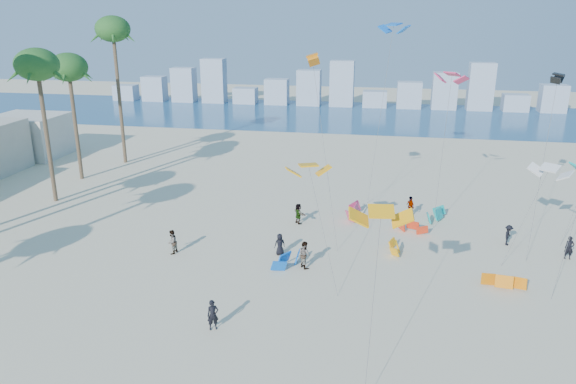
# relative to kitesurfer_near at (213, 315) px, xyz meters

# --- Properties ---
(ground) EXTENTS (220.00, 220.00, 0.00)m
(ground) POSITION_rel_kitesurfer_near_xyz_m (-0.80, -4.67, -0.89)
(ground) COLOR beige
(ground) RESTS_ON ground
(ocean) EXTENTS (220.00, 220.00, 0.00)m
(ocean) POSITION_rel_kitesurfer_near_xyz_m (-0.80, 67.33, -0.88)
(ocean) COLOR navy
(ocean) RESTS_ON ground
(kitesurfer_near) EXTENTS (0.77, 0.68, 1.77)m
(kitesurfer_near) POSITION_rel_kitesurfer_near_xyz_m (0.00, 0.00, 0.00)
(kitesurfer_near) COLOR black
(kitesurfer_near) RESTS_ON ground
(kitesurfer_mid) EXTENTS (1.16, 1.18, 1.92)m
(kitesurfer_mid) POSITION_rel_kitesurfer_near_xyz_m (3.85, 8.58, 0.07)
(kitesurfer_mid) COLOR gray
(kitesurfer_mid) RESTS_ON ground
(kitesurfers_far) EXTENTS (29.00, 11.95, 1.83)m
(kitesurfers_far) POSITION_rel_kitesurfer_near_xyz_m (6.43, 14.33, -0.02)
(kitesurfers_far) COLOR black
(kitesurfers_far) RESTS_ON ground
(grounded_kites) EXTENTS (17.12, 14.02, 1.07)m
(grounded_kites) POSITION_rel_kitesurfer_near_xyz_m (9.91, 14.60, -0.42)
(grounded_kites) COLOR blue
(grounded_kites) RESTS_ON ground
(flying_kites) EXTENTS (24.14, 32.37, 16.39)m
(flying_kites) POSITION_rel_kitesurfer_near_xyz_m (13.20, 13.97, 9.32)
(flying_kites) COLOR #FFA30D
(flying_kites) RESTS_ON ground
(distant_skyline) EXTENTS (85.00, 3.00, 8.40)m
(distant_skyline) POSITION_rel_kitesurfer_near_xyz_m (-1.99, 77.33, 2.20)
(distant_skyline) COLOR #9EADBF
(distant_skyline) RESTS_ON ground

